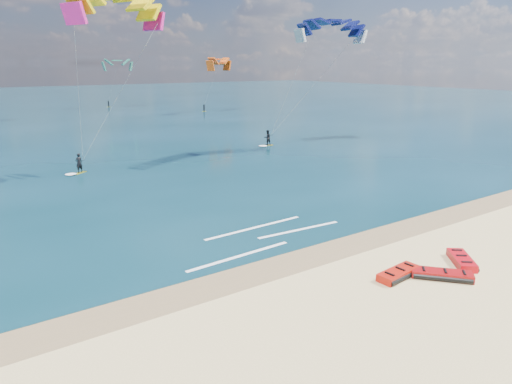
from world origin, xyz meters
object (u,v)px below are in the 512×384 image
packed_kite_mid (441,278)px  kitesurfer_far (300,77)px  packed_kite_left (398,277)px  packed_kite_right (461,264)px  kitesurfer_main (97,76)px

packed_kite_mid → kitesurfer_far: size_ratio=0.19×
packed_kite_left → packed_kite_mid: (1.60, -1.20, 0.00)m
packed_kite_left → packed_kite_mid: 2.00m
packed_kite_right → kitesurfer_far: bearing=14.5°
packed_kite_left → kitesurfer_main: size_ratio=0.16×
packed_kite_left → packed_kite_mid: packed_kite_left is taller
kitesurfer_far → kitesurfer_main: bearing=-162.6°
packed_kite_mid → kitesurfer_main: bearing=151.3°
packed_kite_right → kitesurfer_main: size_ratio=0.15×
packed_kite_right → kitesurfer_main: (-9.41, 28.35, 8.67)m
packed_kite_left → kitesurfer_main: 29.44m
packed_kite_mid → packed_kite_right: bearing=58.0°
kitesurfer_main → kitesurfer_far: (23.39, 1.95, -0.52)m
packed_kite_right → kitesurfer_far: 34.35m
packed_kite_left → packed_kite_right: size_ratio=1.05×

